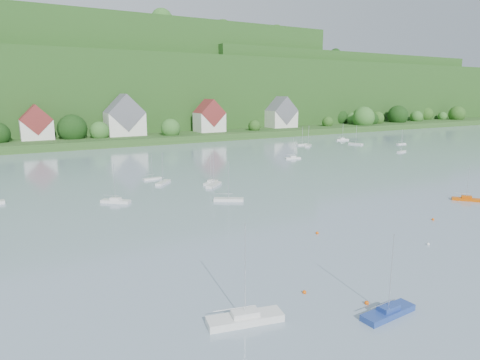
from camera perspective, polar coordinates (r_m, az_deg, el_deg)
name	(u,v)px	position (r m, az deg, el deg)	size (l,w,h in m)	color
far_shore_strip	(108,137)	(203.45, -17.44, 5.58)	(600.00, 60.00, 3.00)	#264C1C
forested_ridge	(79,90)	(269.90, -20.93, 11.29)	(620.00, 181.22, 69.89)	#1A3C13
village_building_1	(36,125)	(187.63, -25.84, 6.70)	(12.00, 9.36, 14.00)	silver
village_building_2	(125,119)	(192.31, -15.34, 8.00)	(16.00, 11.44, 18.00)	silver
village_building_3	(209,118)	(204.36, -4.17, 8.34)	(13.00, 10.40, 15.50)	silver
village_building_4	(281,115)	(230.77, 5.61, 8.74)	(15.00, 10.40, 16.50)	silver
near_sailboat_0	(245,318)	(42.03, 0.68, -18.13)	(7.59, 3.59, 9.88)	silver
near_sailboat_1	(388,311)	(45.53, 19.41, -16.41)	(6.31, 2.09, 8.40)	navy
near_sailboat_5	(466,199)	(96.77, 28.28, -2.23)	(4.54, 5.01, 7.15)	#C44B04
mooring_buoy_0	(367,304)	(47.22, 16.75, -15.77)	(0.47, 0.47, 0.47)	#E85306
mooring_buoy_1	(428,245)	(66.81, 24.09, -8.03)	(0.43, 0.43, 0.43)	white
mooring_buoy_2	(433,220)	(79.73, 24.64, -4.95)	(0.45, 0.45, 0.45)	#E85306
mooring_buoy_3	(317,234)	(66.80, 10.39, -7.17)	(0.48, 0.48, 0.48)	#E85306
mooring_buoy_5	(304,293)	(48.03, 8.70, -14.89)	(0.44, 0.44, 0.44)	#E85306
far_sailboat_cluster	(192,166)	(123.83, -6.50, 1.86)	(195.72, 78.18, 8.53)	silver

